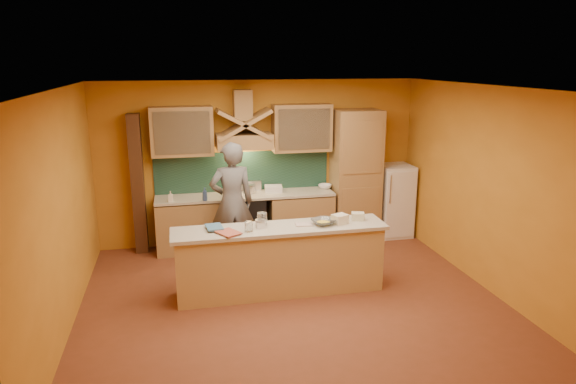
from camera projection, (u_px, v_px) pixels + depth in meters
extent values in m
cube|color=brown|center=(292.00, 300.00, 6.87)|extent=(5.50, 5.00, 0.01)
cube|color=white|center=(292.00, 88.00, 6.17)|extent=(5.50, 5.00, 0.01)
cube|color=orange|center=(260.00, 162.00, 8.88)|extent=(5.50, 0.02, 2.80)
cube|color=orange|center=(361.00, 280.00, 4.16)|extent=(5.50, 0.02, 2.80)
cube|color=orange|center=(61.00, 213.00, 5.94)|extent=(0.02, 5.00, 2.80)
cube|color=orange|center=(486.00, 188.00, 7.10)|extent=(0.02, 5.00, 2.80)
cube|color=#A9804D|center=(190.00, 226.00, 8.58)|extent=(1.10, 0.60, 0.86)
cube|color=#A9804D|center=(300.00, 218.00, 8.98)|extent=(1.10, 0.60, 0.86)
cube|color=beige|center=(246.00, 195.00, 8.66)|extent=(3.00, 0.62, 0.04)
cube|color=black|center=(246.00, 221.00, 8.78)|extent=(0.60, 0.58, 0.90)
cube|color=#1A3A2F|center=(243.00, 172.00, 8.84)|extent=(3.00, 0.03, 0.70)
cube|color=#A9804D|center=(244.00, 141.00, 8.48)|extent=(0.92, 0.50, 0.24)
cube|color=#A9804D|center=(243.00, 105.00, 8.43)|extent=(0.30, 0.30, 0.50)
cube|color=#A9804D|center=(182.00, 131.00, 8.29)|extent=(1.00, 0.35, 0.80)
cube|color=#A9804D|center=(302.00, 128.00, 8.71)|extent=(1.00, 0.35, 0.80)
cube|color=#A9804D|center=(355.00, 175.00, 9.01)|extent=(0.80, 0.60, 2.30)
cube|color=white|center=(394.00, 200.00, 9.29)|extent=(0.58, 0.60, 1.30)
cube|color=#472816|center=(138.00, 184.00, 8.37)|extent=(0.20, 0.30, 2.30)
cube|color=tan|center=(280.00, 262.00, 7.03)|extent=(2.80, 0.55, 0.88)
cube|color=beige|center=(280.00, 229.00, 6.90)|extent=(2.90, 0.62, 0.05)
imported|color=slate|center=(232.00, 202.00, 8.04)|extent=(0.74, 0.52, 1.91)
cylinder|color=silver|center=(233.00, 192.00, 8.53)|extent=(0.27, 0.27, 0.17)
cylinder|color=silver|center=(249.00, 190.00, 8.73)|extent=(0.21, 0.21, 0.14)
imported|color=white|center=(171.00, 196.00, 8.19)|extent=(0.08, 0.08, 0.17)
imported|color=#375498|center=(205.00, 194.00, 8.24)|extent=(0.12, 0.12, 0.22)
imported|color=white|center=(325.00, 187.00, 9.03)|extent=(0.31, 0.31, 0.07)
cube|color=white|center=(273.00, 189.00, 8.82)|extent=(0.32, 0.27, 0.10)
imported|color=#B2533F|center=(221.00, 235.00, 6.54)|extent=(0.35, 0.38, 0.03)
imported|color=teal|center=(206.00, 228.00, 6.76)|extent=(0.24, 0.31, 0.02)
cylinder|color=white|center=(262.00, 219.00, 6.97)|extent=(0.17, 0.17, 0.17)
cylinder|color=white|center=(249.00, 227.00, 6.70)|extent=(0.14, 0.14, 0.13)
cube|color=white|center=(260.00, 225.00, 6.85)|extent=(0.12, 0.12, 0.09)
imported|color=silver|center=(323.00, 222.00, 6.98)|extent=(0.39, 0.39, 0.08)
cube|color=beige|center=(304.00, 224.00, 6.98)|extent=(0.24, 0.19, 0.02)
cube|color=beige|center=(340.00, 219.00, 7.02)|extent=(0.24, 0.22, 0.13)
cube|color=beige|center=(358.00, 216.00, 7.18)|extent=(0.20, 0.18, 0.11)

